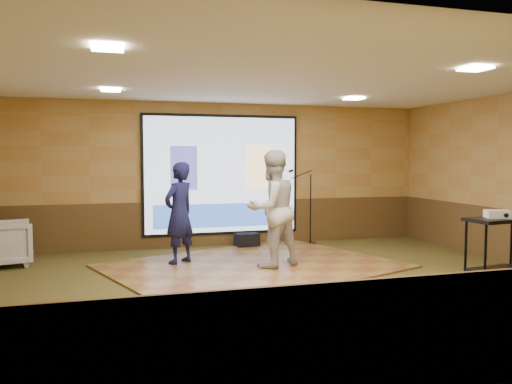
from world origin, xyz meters
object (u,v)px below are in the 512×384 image
object	(u,v)px
projector	(498,214)
mic_stand	(308,221)
player_left	(179,213)
av_table	(499,238)
duffel_bag	(247,240)
dance_floor	(254,266)
banquet_chair	(5,244)
projector_screen	(222,176)
player_right	(272,209)

from	to	relation	value
projector	mic_stand	distance (m)	4.30
player_left	av_table	distance (m)	5.05
av_table	duffel_bag	xyz separation A→B (m)	(-2.68, 4.06, -0.56)
av_table	projector	world-z (taller)	projector
dance_floor	projector	bearing A→B (deg)	-36.26
dance_floor	banquet_chair	bearing A→B (deg)	163.31
av_table	mic_stand	world-z (taller)	mic_stand
projector_screen	player_left	world-z (taller)	projector_screen
av_table	duffel_bag	distance (m)	4.89
player_left	duffel_bag	bearing A→B (deg)	-179.31
player_right	mic_stand	distance (m)	2.54
projector_screen	projector	xyz separation A→B (m)	(3.11, -4.39, -0.42)
player_left	dance_floor	bearing A→B (deg)	116.92
banquet_chair	duffel_bag	distance (m)	4.50
projector	duffel_bag	xyz separation A→B (m)	(-2.65, 4.05, -0.91)
dance_floor	duffel_bag	world-z (taller)	duffel_bag
projector_screen	player_left	distance (m)	2.07
projector	duffel_bag	world-z (taller)	projector
projector	banquet_chair	size ratio (longest dim) A/B	0.38
player_left	mic_stand	size ratio (longest dim) A/B	1.08
dance_floor	banquet_chair	distance (m)	4.29
dance_floor	player_right	distance (m)	1.05
av_table	mic_stand	bearing A→B (deg)	107.97
projector	projector_screen	bearing A→B (deg)	148.91
av_table	banquet_chair	bearing A→B (deg)	154.23
mic_stand	banquet_chair	bearing A→B (deg)	-168.04
dance_floor	duffel_bag	bearing A→B (deg)	78.73
player_left	banquet_chair	xyz separation A→B (m)	(-2.90, 0.71, -0.52)
projector_screen	banquet_chair	xyz separation A→B (m)	(-4.00, -0.95, -1.08)
mic_stand	banquet_chair	xyz separation A→B (m)	(-5.82, -0.63, -0.10)
banquet_chair	projector	bearing A→B (deg)	-128.28
player_right	duffel_bag	bearing A→B (deg)	-112.21
player_right	duffel_bag	distance (m)	2.19
mic_stand	duffel_bag	size ratio (longest dim) A/B	3.43
projector_screen	mic_stand	size ratio (longest dim) A/B	2.05
projector_screen	banquet_chair	distance (m)	4.25
projector_screen	dance_floor	xyz separation A→B (m)	(0.09, -2.17, -1.46)
mic_stand	duffel_bag	world-z (taller)	mic_stand
player_right	dance_floor	bearing A→B (deg)	-51.77
av_table	player_left	bearing A→B (deg)	147.16
player_left	duffel_bag	xyz separation A→B (m)	(1.56, 1.32, -0.76)
projector_screen	player_right	xyz separation A→B (m)	(0.37, -2.35, -0.46)
dance_floor	projector	xyz separation A→B (m)	(3.02, -2.21, 1.04)
mic_stand	duffel_bag	bearing A→B (deg)	-173.60
player_right	mic_stand	xyz separation A→B (m)	(1.45, 2.03, -0.52)
player_left	projector_screen	bearing A→B (deg)	-163.24
dance_floor	banquet_chair	xyz separation A→B (m)	(-4.09, 1.23, 0.38)
projector	duffel_bag	size ratio (longest dim) A/B	0.70
dance_floor	mic_stand	bearing A→B (deg)	47.00
av_table	banquet_chair	xyz separation A→B (m)	(-7.14, 3.44, -0.32)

